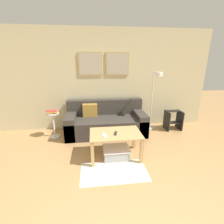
{
  "coord_description": "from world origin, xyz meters",
  "views": [
    {
      "loc": [
        -0.31,
        -1.06,
        1.8
      ],
      "look_at": [
        0.04,
        1.84,
        0.85
      ],
      "focal_mm": 26.0,
      "sensor_mm": 36.0,
      "label": 1
    }
  ],
  "objects_px": {
    "couch": "(106,122)",
    "storage_bin": "(116,152)",
    "step_stool": "(173,120)",
    "coffee_table": "(115,138)",
    "cell_phone": "(105,135)",
    "side_table": "(54,123)",
    "floor_lamp": "(155,93)",
    "book_stack": "(52,112)",
    "remote_control": "(116,133)"
  },
  "relations": [
    {
      "from": "couch",
      "to": "storage_bin",
      "type": "distance_m",
      "value": 1.15
    },
    {
      "from": "floor_lamp",
      "to": "book_stack",
      "type": "relative_size",
      "value": 5.98
    },
    {
      "from": "storage_bin",
      "to": "step_stool",
      "type": "height_order",
      "value": "step_stool"
    },
    {
      "from": "remote_control",
      "to": "step_stool",
      "type": "bearing_deg",
      "value": 47.46
    },
    {
      "from": "floor_lamp",
      "to": "remote_control",
      "type": "relative_size",
      "value": 10.18
    },
    {
      "from": "couch",
      "to": "remote_control",
      "type": "xyz_separation_m",
      "value": [
        0.09,
        -1.13,
        0.22
      ]
    },
    {
      "from": "couch",
      "to": "storage_bin",
      "type": "xyz_separation_m",
      "value": [
        0.1,
        -1.13,
        -0.18
      ]
    },
    {
      "from": "side_table",
      "to": "remote_control",
      "type": "relative_size",
      "value": 4.05
    },
    {
      "from": "storage_bin",
      "to": "remote_control",
      "type": "xyz_separation_m",
      "value": [
        -0.01,
        0.0,
        0.41
      ]
    },
    {
      "from": "floor_lamp",
      "to": "side_table",
      "type": "bearing_deg",
      "value": -178.9
    },
    {
      "from": "remote_control",
      "to": "step_stool",
      "type": "height_order",
      "value": "remote_control"
    },
    {
      "from": "side_table",
      "to": "step_stool",
      "type": "distance_m",
      "value": 3.07
    },
    {
      "from": "book_stack",
      "to": "remote_control",
      "type": "bearing_deg",
      "value": -37.4
    },
    {
      "from": "remote_control",
      "to": "step_stool",
      "type": "relative_size",
      "value": 0.3
    },
    {
      "from": "coffee_table",
      "to": "step_stool",
      "type": "relative_size",
      "value": 1.88
    },
    {
      "from": "coffee_table",
      "to": "storage_bin",
      "type": "relative_size",
      "value": 1.91
    },
    {
      "from": "storage_bin",
      "to": "floor_lamp",
      "type": "height_order",
      "value": "floor_lamp"
    },
    {
      "from": "storage_bin",
      "to": "side_table",
      "type": "xyz_separation_m",
      "value": [
        -1.36,
        1.05,
        0.26
      ]
    },
    {
      "from": "book_stack",
      "to": "step_stool",
      "type": "height_order",
      "value": "book_stack"
    },
    {
      "from": "remote_control",
      "to": "cell_phone",
      "type": "bearing_deg",
      "value": -151.16
    },
    {
      "from": "cell_phone",
      "to": "remote_control",
      "type": "bearing_deg",
      "value": -4.11
    },
    {
      "from": "remote_control",
      "to": "cell_phone",
      "type": "relative_size",
      "value": 1.07
    },
    {
      "from": "couch",
      "to": "remote_control",
      "type": "height_order",
      "value": "couch"
    },
    {
      "from": "floor_lamp",
      "to": "step_stool",
      "type": "xyz_separation_m",
      "value": [
        0.59,
        0.05,
        -0.74
      ]
    },
    {
      "from": "floor_lamp",
      "to": "cell_phone",
      "type": "height_order",
      "value": "floor_lamp"
    },
    {
      "from": "step_stool",
      "to": "storage_bin",
      "type": "bearing_deg",
      "value": -146.12
    },
    {
      "from": "couch",
      "to": "side_table",
      "type": "height_order",
      "value": "couch"
    },
    {
      "from": "coffee_table",
      "to": "cell_phone",
      "type": "height_order",
      "value": "cell_phone"
    },
    {
      "from": "cell_phone",
      "to": "coffee_table",
      "type": "bearing_deg",
      "value": 4.21
    },
    {
      "from": "cell_phone",
      "to": "step_stool",
      "type": "relative_size",
      "value": 0.28
    },
    {
      "from": "storage_bin",
      "to": "cell_phone",
      "type": "bearing_deg",
      "value": -165.78
    },
    {
      "from": "coffee_table",
      "to": "floor_lamp",
      "type": "height_order",
      "value": "floor_lamp"
    },
    {
      "from": "cell_phone",
      "to": "step_stool",
      "type": "height_order",
      "value": "cell_phone"
    },
    {
      "from": "storage_bin",
      "to": "floor_lamp",
      "type": "distance_m",
      "value": 1.8
    },
    {
      "from": "coffee_table",
      "to": "step_stool",
      "type": "distance_m",
      "value": 2.05
    },
    {
      "from": "side_table",
      "to": "couch",
      "type": "bearing_deg",
      "value": 3.95
    },
    {
      "from": "coffee_table",
      "to": "storage_bin",
      "type": "distance_m",
      "value": 0.3
    },
    {
      "from": "coffee_table",
      "to": "remote_control",
      "type": "bearing_deg",
      "value": -92.11
    },
    {
      "from": "couch",
      "to": "coffee_table",
      "type": "xyz_separation_m",
      "value": [
        0.09,
        -1.1,
        0.12
      ]
    },
    {
      "from": "remote_control",
      "to": "book_stack",
      "type": "bearing_deg",
      "value": 156.37
    },
    {
      "from": "remote_control",
      "to": "cell_phone",
      "type": "distance_m",
      "value": 0.22
    },
    {
      "from": "floor_lamp",
      "to": "side_table",
      "type": "relative_size",
      "value": 2.51
    },
    {
      "from": "couch",
      "to": "step_stool",
      "type": "xyz_separation_m",
      "value": [
        1.81,
        0.01,
        -0.02
      ]
    },
    {
      "from": "remote_control",
      "to": "step_stool",
      "type": "xyz_separation_m",
      "value": [
        1.72,
        1.15,
        -0.24
      ]
    },
    {
      "from": "floor_lamp",
      "to": "cell_phone",
      "type": "distance_m",
      "value": 1.83
    },
    {
      "from": "side_table",
      "to": "book_stack",
      "type": "relative_size",
      "value": 2.38
    },
    {
      "from": "side_table",
      "to": "cell_phone",
      "type": "relative_size",
      "value": 4.34
    },
    {
      "from": "storage_bin",
      "to": "book_stack",
      "type": "xyz_separation_m",
      "value": [
        -1.36,
        1.03,
        0.54
      ]
    },
    {
      "from": "coffee_table",
      "to": "step_stool",
      "type": "xyz_separation_m",
      "value": [
        1.72,
        1.11,
        -0.13
      ]
    },
    {
      "from": "coffee_table",
      "to": "side_table",
      "type": "distance_m",
      "value": 1.68
    }
  ]
}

